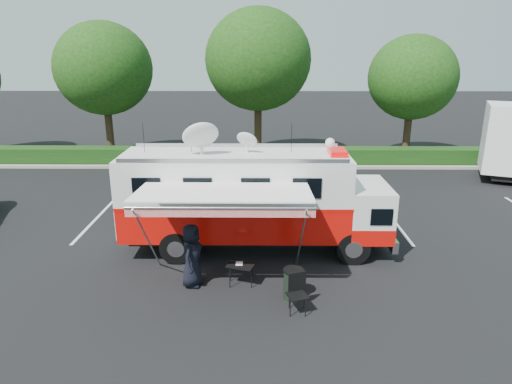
# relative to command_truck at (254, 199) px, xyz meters

# --- Properties ---
(ground_plane) EXTENTS (120.00, 120.00, 0.00)m
(ground_plane) POSITION_rel_command_truck_xyz_m (0.08, 0.00, -1.83)
(ground_plane) COLOR black
(ground_plane) RESTS_ON ground
(back_border) EXTENTS (60.00, 6.14, 8.87)m
(back_border) POSITION_rel_command_truck_xyz_m (1.22, 12.90, 3.18)
(back_border) COLOR #9E998E
(back_border) RESTS_ON ground_plane
(stall_lines) EXTENTS (24.12, 5.50, 0.01)m
(stall_lines) POSITION_rel_command_truck_xyz_m (-0.42, 3.00, -1.82)
(stall_lines) COLOR silver
(stall_lines) RESTS_ON ground_plane
(command_truck) EXTENTS (8.89, 2.45, 4.27)m
(command_truck) POSITION_rel_command_truck_xyz_m (0.00, 0.00, 0.00)
(command_truck) COLOR black
(command_truck) RESTS_ON ground_plane
(awning) EXTENTS (4.85, 2.52, 2.93)m
(awning) POSITION_rel_command_truck_xyz_m (-0.80, -2.54, 0.92)
(awning) COLOR white
(awning) RESTS_ON ground_plane
(person) EXTENTS (0.76, 1.02, 1.89)m
(person) POSITION_rel_command_truck_xyz_m (-1.73, -2.50, -1.83)
(person) COLOR black
(person) RESTS_ON ground_plane
(folding_table) EXTENTS (0.89, 0.75, 0.65)m
(folding_table) POSITION_rel_command_truck_xyz_m (-0.33, -2.46, -1.23)
(folding_table) COLOR black
(folding_table) RESTS_ON ground_plane
(folding_chair) EXTENTS (0.63, 0.66, 1.04)m
(folding_chair) POSITION_rel_command_truck_xyz_m (1.19, -3.81, -1.21)
(folding_chair) COLOR black
(folding_chair) RESTS_ON ground_plane
(trash_bin) EXTENTS (0.57, 0.57, 0.86)m
(trash_bin) POSITION_rel_command_truck_xyz_m (1.14, -3.19, -1.39)
(trash_bin) COLOR black
(trash_bin) RESTS_ON ground_plane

